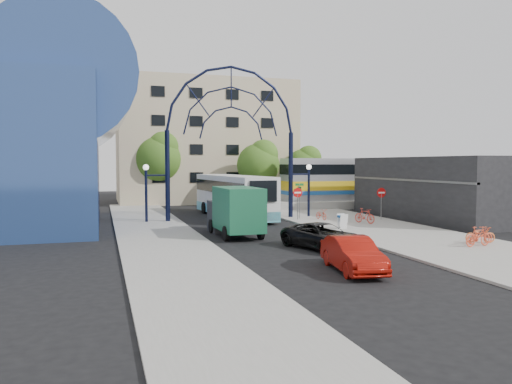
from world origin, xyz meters
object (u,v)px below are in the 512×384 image
object	(u,v)px
stop_sign	(298,196)
bike_far_b	(478,236)
tree_north_a	(259,162)
red_sedan	(353,254)
sandwich_board	(342,219)
tree_north_b	(159,156)
tree_north_c	(305,165)
bike_near_a	(321,214)
gateway_arch	(231,111)
train_car	(395,178)
bike_far_a	(480,235)
black_suv	(323,236)
street_name_sign	(299,193)
city_bus	(233,195)
do_not_enter_sign	(381,196)
bike_near_b	(365,216)
green_truck	(235,211)
bike_far_c	(480,235)

from	to	relation	value
stop_sign	bike_far_b	xyz separation A→B (m)	(4.30, -14.63, -1.34)
tree_north_a	red_sedan	size ratio (longest dim) A/B	1.60
sandwich_board	tree_north_b	size ratio (longest dim) A/B	0.12
tree_north_b	tree_north_c	size ratio (longest dim) A/B	1.23
bike_near_a	stop_sign	bearing A→B (deg)	156.56
gateway_arch	red_sedan	bearing A→B (deg)	-89.65
train_car	bike_far_b	bearing A→B (deg)	-113.87
tree_north_c	red_sedan	xyz separation A→B (m)	(-12.00, -33.56, -3.55)
bike_far_a	black_suv	bearing A→B (deg)	75.60
gateway_arch	street_name_sign	xyz separation A→B (m)	(5.20, -1.40, -6.43)
bike_near_a	bike_far_b	world-z (taller)	bike_far_b
city_bus	bike_far_a	bearing A→B (deg)	-68.01
do_not_enter_sign	bike_near_a	world-z (taller)	do_not_enter_sign
do_not_enter_sign	bike_near_b	size ratio (longest dim) A/B	1.38
green_truck	train_car	bearing A→B (deg)	35.71
street_name_sign	bike_near_a	world-z (taller)	street_name_sign
street_name_sign	bike_near_a	size ratio (longest dim) A/B	1.80
do_not_enter_sign	stop_sign	bearing A→B (deg)	162.12
tree_north_c	bike_far_a	xyz separation A→B (m)	(-2.27, -29.85, -3.70)
gateway_arch	sandwich_board	bearing A→B (deg)	-55.09
train_car	green_truck	world-z (taller)	train_car
do_not_enter_sign	street_name_sign	bearing A→B (deg)	155.84
gateway_arch	street_name_sign	world-z (taller)	gateway_arch
sandwich_board	bike_near_b	xyz separation A→B (m)	(2.99, 2.32, -0.08)
do_not_enter_sign	bike_near_b	distance (m)	3.23
tree_north_c	bike_near_a	distance (m)	17.85
gateway_arch	street_name_sign	distance (m)	8.38
tree_north_c	tree_north_b	bearing A→B (deg)	172.88
gateway_arch	train_car	bearing A→B (deg)	21.80
stop_sign	bike_far_c	xyz separation A→B (m)	(5.30, -13.65, -1.43)
gateway_arch	tree_north_a	xyz separation A→B (m)	(6.12, 11.93, -3.95)
tree_north_b	street_name_sign	bearing A→B (deg)	-62.35
train_car	bike_far_a	xyz separation A→B (m)	(-10.15, -23.92, -2.33)
train_car	green_truck	size ratio (longest dim) A/B	4.13
do_not_enter_sign	bike_far_c	world-z (taller)	do_not_enter_sign
bike_near_a	green_truck	bearing A→B (deg)	-150.43
black_suv	bike_far_c	xyz separation A→B (m)	(8.87, -1.35, -0.12)
bike_far_b	green_truck	bearing A→B (deg)	44.68
do_not_enter_sign	bike_near_a	xyz separation A→B (m)	(-4.45, 1.39, -1.45)
train_car	tree_north_a	bearing A→B (deg)	164.20
train_car	tree_north_c	bearing A→B (deg)	143.04
street_name_sign	red_sedan	world-z (taller)	street_name_sign
do_not_enter_sign	green_truck	distance (m)	13.65
tree_north_a	tree_north_c	distance (m)	6.33
sandwich_board	bike_near_a	xyz separation A→B (m)	(0.95, 5.41, -0.21)
tree_north_c	bike_near_a	xyz separation A→B (m)	(-5.57, -16.54, -3.75)
stop_sign	city_bus	world-z (taller)	city_bus
bike_far_c	bike_near_a	bearing A→B (deg)	28.94
sandwich_board	bike_near_b	world-z (taller)	bike_near_b
do_not_enter_sign	tree_north_b	bearing A→B (deg)	126.74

